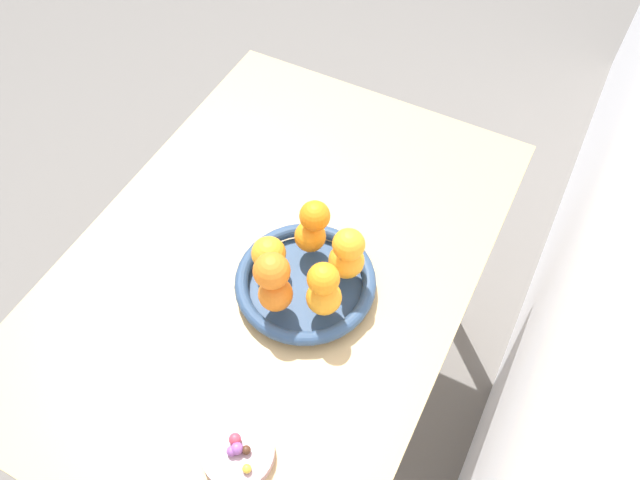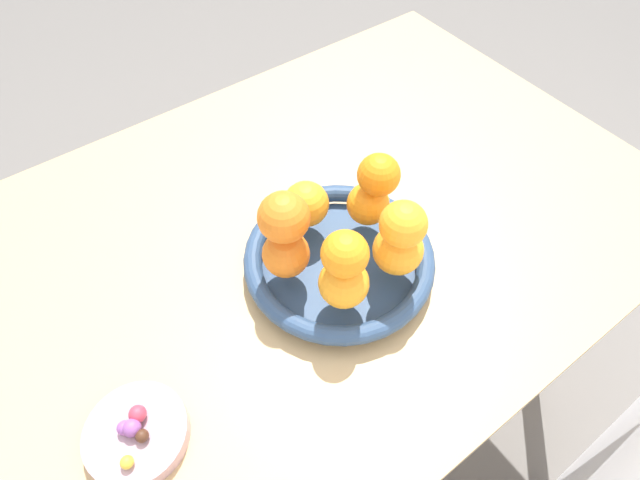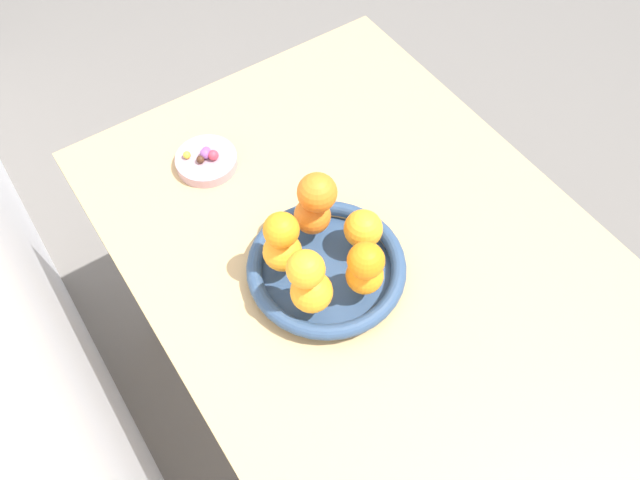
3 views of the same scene
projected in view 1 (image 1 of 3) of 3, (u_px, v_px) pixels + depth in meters
The scene contains 18 objects.
ground_plane at pixel (288, 400), 1.84m from camera, with size 6.00×6.00×0.00m, color slate.
dining_table at pixel (275, 285), 1.31m from camera, with size 1.10×0.76×0.74m.
fruit_bowl at pixel (305, 282), 1.18m from camera, with size 0.27×0.27×0.04m.
candy_dish at pixel (238, 453), 1.01m from camera, with size 0.12×0.12×0.02m, color #B28C99.
orange_0 at pixel (269, 253), 1.16m from camera, with size 0.07×0.07×0.07m, color orange.
orange_1 at pixel (276, 294), 1.11m from camera, with size 0.06×0.06×0.06m, color orange.
orange_2 at pixel (324, 297), 1.11m from camera, with size 0.06×0.06×0.06m, color orange.
orange_3 at pixel (346, 261), 1.15m from camera, with size 0.07×0.07×0.07m, color orange.
orange_4 at pixel (310, 236), 1.19m from camera, with size 0.06×0.06×0.06m, color orange.
orange_5 at pixel (323, 279), 1.06m from camera, with size 0.06×0.06×0.06m, color orange.
orange_6 at pixel (315, 216), 1.14m from camera, with size 0.06×0.06×0.06m, color orange.
orange_7 at pixel (349, 245), 1.09m from camera, with size 0.06×0.06×0.06m, color orange.
orange_8 at pixel (272, 271), 1.06m from camera, with size 0.07×0.07×0.07m, color orange.
candy_ball_0 at pixel (237, 449), 0.99m from camera, with size 0.02×0.02×0.02m, color #8C4C99.
candy_ball_1 at pixel (247, 469), 0.97m from camera, with size 0.01×0.01×0.01m, color gold.
candy_ball_2 at pixel (235, 439), 1.00m from camera, with size 0.02×0.02×0.02m, color #C6384C.
candy_ball_3 at pixel (232, 451), 0.99m from camera, with size 0.02×0.02×0.02m, color #8C4C99.
candy_ball_4 at pixel (246, 450), 0.99m from camera, with size 0.02×0.02×0.02m, color #472819.
Camera 1 is at (0.57, 0.40, 1.77)m, focal length 35.00 mm.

